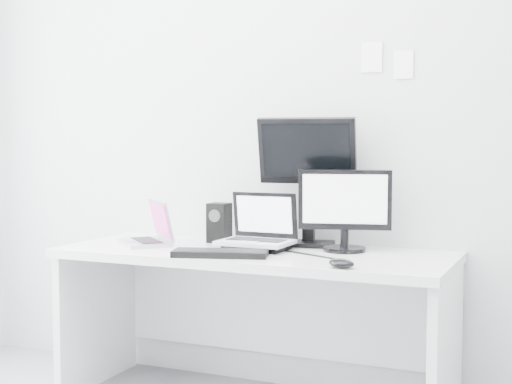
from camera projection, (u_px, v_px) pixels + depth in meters
back_wall at (282, 116)px, 3.69m from camera, size 3.60×0.00×3.60m
desk at (254, 329)px, 3.44m from camera, size 1.80×0.70×0.73m
macbook at (144, 222)px, 3.60m from camera, size 0.37×0.37×0.22m
speaker at (219, 223)px, 3.68m from camera, size 0.11×0.11×0.19m
dell_laptop at (255, 221)px, 3.42m from camera, size 0.33×0.26×0.27m
rear_monitor at (308, 180)px, 3.54m from camera, size 0.48×0.23×0.63m
samsung_monitor at (345, 209)px, 3.38m from camera, size 0.45×0.29×0.38m
keyboard at (220, 253)px, 3.24m from camera, size 0.43×0.26×0.03m
mouse at (341, 263)px, 2.94m from camera, size 0.14×0.11×0.04m
wall_note_0 at (372, 57)px, 3.49m from camera, size 0.10×0.00×0.14m
wall_note_1 at (404, 64)px, 3.43m from camera, size 0.09×0.00×0.13m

